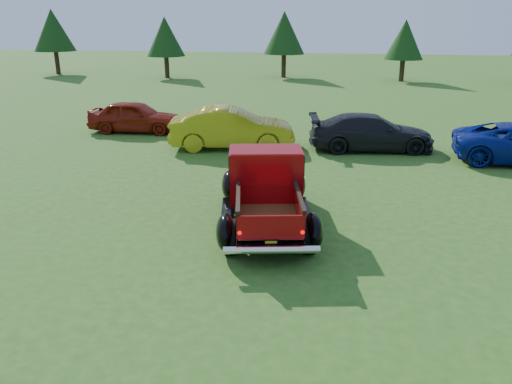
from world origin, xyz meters
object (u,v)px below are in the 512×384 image
show_car_yellow (232,128)px  show_car_red (135,116)px  tree_mid_right (405,40)px  pickup_truck (266,186)px  show_car_grey (371,132)px  tree_far_west (53,30)px  tree_west (165,37)px  tree_mid_left (284,33)px

show_car_yellow → show_car_red: bearing=55.6°
tree_mid_right → pickup_truck: bearing=-101.2°
show_car_red → show_car_grey: size_ratio=0.86×
pickup_truck → show_car_grey: pickup_truck is taller
show_car_grey → tree_far_west: bearing=41.0°
show_car_yellow → show_car_grey: size_ratio=1.01×
show_car_grey → tree_west: bearing=27.9°
show_car_grey → show_car_yellow: bearing=89.1°
tree_far_west → tree_west: bearing=-5.7°
pickup_truck → show_car_red: bearing=117.3°
tree_mid_right → pickup_truck: 29.16m
tree_mid_left → tree_west: bearing=-167.5°
tree_mid_right → show_car_red: 23.75m
tree_far_west → show_car_grey: 33.03m
tree_west → show_car_grey: bearing=-53.6°
tree_mid_left → show_car_red: bearing=-99.4°
tree_west → show_car_grey: 25.43m
show_car_red → show_car_yellow: show_car_yellow is taller
tree_mid_left → show_car_yellow: size_ratio=1.12×
tree_west → show_car_red: 19.99m
tree_far_west → tree_mid_right: tree_far_west is taller
tree_far_west → tree_mid_left: size_ratio=1.04×
tree_west → pickup_truck: size_ratio=0.95×
pickup_truck → tree_mid_right: bearing=67.1°
pickup_truck → show_car_yellow: (-2.28, 6.49, -0.08)m
pickup_truck → show_car_red: size_ratio=1.28×
tree_mid_left → show_car_yellow: (1.07, -23.03, -2.65)m
tree_west → tree_mid_left: tree_mid_left is taller
tree_west → pickup_truck: tree_west is taller
tree_west → tree_mid_left: bearing=12.5°
tree_mid_left → tree_far_west: bearing=-177.0°
tree_west → show_car_red: bearing=-73.9°
tree_far_west → show_car_red: bearing=-52.3°
tree_mid_left → pickup_truck: size_ratio=1.03×
tree_far_west → pickup_truck: size_ratio=1.07×
tree_mid_left → show_car_red: (-3.50, -21.06, -2.74)m
tree_far_west → tree_mid_left: bearing=3.0°
pickup_truck → show_car_red: pickup_truck is taller
pickup_truck → tree_far_west: bearing=116.4°
show_car_red → pickup_truck: bearing=-144.5°
show_car_yellow → show_car_grey: bearing=-93.5°
tree_far_west → pickup_truck: bearing=-51.9°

